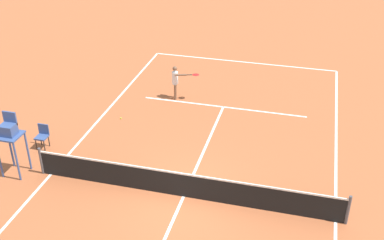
{
  "coord_description": "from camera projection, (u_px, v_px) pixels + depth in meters",
  "views": [
    {
      "loc": [
        -3.58,
        12.45,
        10.27
      ],
      "look_at": [
        0.71,
        -3.79,
        0.8
      ],
      "focal_mm": 45.21,
      "sensor_mm": 36.0,
      "label": 1
    }
  ],
  "objects": [
    {
      "name": "ground_plane",
      "position": [
        184.0,
        196.0,
        16.32
      ],
      "size": [
        60.0,
        60.0,
        0.0
      ],
      "primitive_type": "plane",
      "color": "#AD5933"
    },
    {
      "name": "tennis_ball",
      "position": [
        121.0,
        118.0,
        20.99
      ],
      "size": [
        0.07,
        0.07,
        0.07
      ],
      "primitive_type": "sphere",
      "color": "#CCE033",
      "rests_on": "ground"
    },
    {
      "name": "player_serving",
      "position": [
        176.0,
        80.0,
        22.25
      ],
      "size": [
        1.29,
        0.5,
        1.62
      ],
      "rotation": [
        0.0,
        0.0,
        1.86
      ],
      "color": "brown",
      "rests_on": "ground"
    },
    {
      "name": "courtside_chair_mid",
      "position": [
        42.0,
        135.0,
        18.78
      ],
      "size": [
        0.44,
        0.46,
        0.95
      ],
      "color": "#262626",
      "rests_on": "ground"
    },
    {
      "name": "tennis_net",
      "position": [
        183.0,
        185.0,
        16.08
      ],
      "size": [
        10.66,
        0.1,
        1.07
      ],
      "color": "#4C4C51",
      "rests_on": "ground"
    },
    {
      "name": "court_lines",
      "position": [
        184.0,
        196.0,
        16.32
      ],
      "size": [
        10.06,
        24.48,
        0.01
      ],
      "color": "white",
      "rests_on": "ground"
    },
    {
      "name": "umpire_chair",
      "position": [
        10.0,
        134.0,
        16.75
      ],
      "size": [
        0.8,
        0.8,
        2.41
      ],
      "color": "#38518C",
      "rests_on": "ground"
    }
  ]
}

